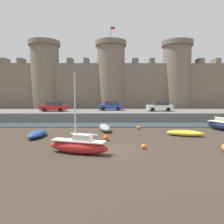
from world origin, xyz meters
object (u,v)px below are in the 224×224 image
at_px(mooring_buoy_near_shore, 138,128).
at_px(rowboat_foreground_centre, 105,128).
at_px(rowboat_near_channel_right, 185,133).
at_px(mooring_buoy_mid_mud, 144,146).
at_px(mooring_buoy_near_channel, 106,138).
at_px(car_quay_west, 111,106).
at_px(rowboat_foreground_left, 37,134).
at_px(car_quay_centre_west, 160,106).
at_px(car_quay_east, 54,107).
at_px(sailboat_midflat_left, 79,145).
at_px(sailboat_near_channel_left, 223,125).

bearing_deg(mooring_buoy_near_shore, rowboat_foreground_centre, -162.74).
xyz_separation_m(rowboat_near_channel_right, mooring_buoy_mid_mud, (-4.90, -5.15, -0.11)).
bearing_deg(mooring_buoy_near_channel, car_quay_west, 88.54).
bearing_deg(rowboat_foreground_left, rowboat_near_channel_right, 2.08).
height_order(mooring_buoy_near_channel, car_quay_centre_west, car_quay_centre_west).
bearing_deg(rowboat_foreground_centre, mooring_buoy_mid_mud, -68.56).
relative_size(mooring_buoy_near_shore, car_quay_east, 0.10).
bearing_deg(mooring_buoy_near_channel, car_quay_east, 118.69).
bearing_deg(car_quay_east, mooring_buoy_mid_mud, -58.37).
relative_size(mooring_buoy_near_channel, car_quay_east, 0.12).
bearing_deg(sailboat_midflat_left, car_quay_east, 109.00).
xyz_separation_m(rowboat_foreground_centre, rowboat_foreground_left, (-6.44, -3.52, -0.05)).
height_order(rowboat_foreground_left, sailboat_near_channel_left, sailboat_near_channel_left).
relative_size(sailboat_midflat_left, car_quay_centre_west, 1.38).
xyz_separation_m(rowboat_near_channel_right, sailboat_near_channel_left, (5.53, 3.29, 0.29)).
bearing_deg(rowboat_near_channel_right, rowboat_foreground_left, -177.92).
bearing_deg(rowboat_near_channel_right, mooring_buoy_near_shore, 134.35).
xyz_separation_m(rowboat_foreground_centre, sailboat_near_channel_left, (13.62, 0.30, 0.20)).
distance_m(rowboat_foreground_centre, sailboat_near_channel_left, 13.63).
bearing_deg(mooring_buoy_near_shore, rowboat_foreground_left, -155.46).
xyz_separation_m(mooring_buoy_near_shore, car_quay_centre_west, (4.80, 10.24, 1.95)).
xyz_separation_m(rowboat_near_channel_right, car_quay_east, (-16.68, 13.98, 1.85)).
bearing_deg(mooring_buoy_mid_mud, sailboat_near_channel_left, 38.98).
xyz_separation_m(mooring_buoy_mid_mud, car_quay_centre_west, (5.57, 19.61, 1.97)).
relative_size(sailboat_midflat_left, sailboat_near_channel_left, 1.08).
height_order(rowboat_near_channel_right, sailboat_midflat_left, sailboat_midflat_left).
xyz_separation_m(rowboat_near_channel_right, rowboat_foreground_left, (-14.53, -0.53, 0.04)).
bearing_deg(car_quay_east, mooring_buoy_near_shore, -37.86).
bearing_deg(sailboat_near_channel_left, mooring_buoy_mid_mud, -141.02).
bearing_deg(car_quay_west, rowboat_near_channel_right, -65.52).
relative_size(sailboat_midflat_left, mooring_buoy_mid_mud, 14.19).
bearing_deg(sailboat_near_channel_left, mooring_buoy_near_channel, -157.94).
bearing_deg(mooring_buoy_near_shore, mooring_buoy_mid_mud, -94.71).
bearing_deg(sailboat_near_channel_left, sailboat_midflat_left, -147.56).
relative_size(rowboat_near_channel_right, car_quay_east, 0.92).
bearing_deg(mooring_buoy_near_shore, sailboat_midflat_left, -117.64).
xyz_separation_m(mooring_buoy_near_channel, car_quay_centre_west, (8.54, 16.60, 1.91)).
bearing_deg(car_quay_east, mooring_buoy_near_channel, -61.31).
xyz_separation_m(rowboat_foreground_centre, car_quay_west, (0.70, 13.26, 1.76)).
xyz_separation_m(rowboat_foreground_left, mooring_buoy_mid_mud, (9.63, -4.62, -0.15)).
height_order(mooring_buoy_near_channel, car_quay_west, car_quay_west).
bearing_deg(mooring_buoy_near_shore, car_quay_east, 142.14).
bearing_deg(mooring_buoy_mid_mud, car_quay_centre_west, 74.13).
distance_m(sailboat_midflat_left, mooring_buoy_near_channel, 4.62).
height_order(rowboat_foreground_centre, sailboat_midflat_left, sailboat_midflat_left).
distance_m(rowboat_near_channel_right, sailboat_midflat_left, 11.59).
relative_size(sailboat_midflat_left, mooring_buoy_near_shore, 13.19).
distance_m(rowboat_foreground_left, car_quay_east, 14.78).
height_order(rowboat_near_channel_right, car_quay_east, car_quay_east).
bearing_deg(car_quay_west, sailboat_near_channel_left, -45.07).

